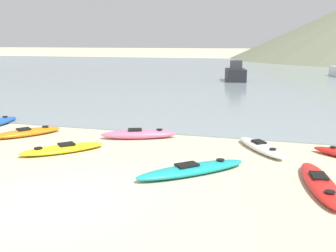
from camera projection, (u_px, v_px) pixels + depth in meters
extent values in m
plane|color=beige|center=(58.00, 200.00, 9.17)|extent=(400.00, 400.00, 0.00)
cube|color=gray|center=(243.00, 71.00, 48.63)|extent=(160.00, 70.00, 0.06)
cylinder|color=black|center=(333.00, 147.00, 12.72)|extent=(0.20, 0.20, 0.02)
ellipsoid|color=orange|center=(27.00, 132.00, 15.42)|extent=(2.18, 2.60, 0.27)
cube|color=black|center=(24.00, 129.00, 15.31)|extent=(0.61, 0.63, 0.05)
cylinder|color=black|center=(45.00, 126.00, 15.83)|extent=(0.26, 0.26, 0.02)
ellipsoid|color=teal|center=(192.00, 169.00, 10.94)|extent=(2.96, 2.85, 0.28)
cube|color=black|center=(187.00, 165.00, 10.83)|extent=(0.71, 0.70, 0.05)
cylinder|color=black|center=(220.00, 160.00, 11.33)|extent=(0.24, 0.24, 0.02)
ellipsoid|color=#E5668C|center=(139.00, 134.00, 14.97)|extent=(2.92, 1.66, 0.33)
cube|color=black|center=(135.00, 129.00, 14.92)|extent=(0.62, 0.53, 0.05)
cylinder|color=black|center=(159.00, 129.00, 15.00)|extent=(0.23, 0.23, 0.02)
cylinder|color=black|center=(5.00, 117.00, 17.69)|extent=(0.24, 0.24, 0.02)
ellipsoid|color=white|center=(261.00, 147.00, 13.28)|extent=(2.03, 2.68, 0.27)
cube|color=black|center=(259.00, 142.00, 13.38)|extent=(0.56, 0.61, 0.05)
cylinder|color=black|center=(273.00, 149.00, 12.53)|extent=(0.22, 0.22, 0.02)
ellipsoid|color=red|center=(320.00, 183.00, 9.95)|extent=(1.18, 3.43, 0.24)
cube|color=black|center=(319.00, 175.00, 10.08)|extent=(0.47, 0.65, 0.05)
cylinder|color=black|center=(330.00, 192.00, 9.02)|extent=(0.24, 0.24, 0.02)
ellipsoid|color=yellow|center=(62.00, 149.00, 13.10)|extent=(2.52, 2.55, 0.25)
cube|color=black|center=(66.00, 144.00, 13.14)|extent=(0.65, 0.65, 0.05)
cylinder|color=black|center=(38.00, 148.00, 12.70)|extent=(0.27, 0.27, 0.02)
cube|color=black|center=(235.00, 75.00, 35.98)|extent=(2.33, 3.49, 1.11)
cube|color=#333338|center=(236.00, 65.00, 35.46)|extent=(1.19, 1.16, 0.78)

